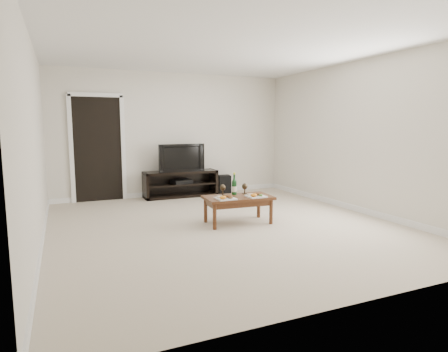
% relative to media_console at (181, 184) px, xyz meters
% --- Properties ---
extents(floor, '(5.50, 5.50, 0.00)m').
position_rel_media_console_xyz_m(floor, '(-0.07, -2.50, -0.28)').
color(floor, beige).
rests_on(floor, ground).
extents(back_wall, '(5.00, 0.04, 2.60)m').
position_rel_media_console_xyz_m(back_wall, '(-0.07, 0.27, 1.02)').
color(back_wall, silver).
rests_on(back_wall, ground).
extents(ceiling, '(5.00, 5.50, 0.04)m').
position_rel_media_console_xyz_m(ceiling, '(-0.07, -2.50, 2.35)').
color(ceiling, white).
rests_on(ceiling, back_wall).
extents(doorway, '(0.90, 0.02, 2.05)m').
position_rel_media_console_xyz_m(doorway, '(-1.62, 0.24, 0.75)').
color(doorway, black).
rests_on(doorway, ground).
extents(media_console, '(1.55, 0.45, 0.55)m').
position_rel_media_console_xyz_m(media_console, '(0.00, 0.00, 0.00)').
color(media_console, black).
rests_on(media_console, ground).
extents(television, '(1.00, 0.20, 0.57)m').
position_rel_media_console_xyz_m(television, '(0.00, 0.00, 0.56)').
color(television, black).
rests_on(television, media_console).
extents(av_receiver, '(0.45, 0.37, 0.08)m').
position_rel_media_console_xyz_m(av_receiver, '(0.01, -0.01, 0.05)').
color(av_receiver, black).
rests_on(av_receiver, media_console).
extents(subwoofer, '(0.31, 0.31, 0.40)m').
position_rel_media_console_xyz_m(subwoofer, '(1.02, 0.04, -0.08)').
color(subwoofer, black).
rests_on(subwoofer, ground).
extents(coffee_table, '(1.06, 0.62, 0.42)m').
position_rel_media_console_xyz_m(coffee_table, '(0.17, -2.45, -0.07)').
color(coffee_table, '#512916').
rests_on(coffee_table, ground).
extents(plate_left, '(0.27, 0.27, 0.07)m').
position_rel_media_console_xyz_m(plate_left, '(-0.09, -2.58, 0.18)').
color(plate_left, white).
rests_on(plate_left, coffee_table).
extents(plate_right, '(0.27, 0.27, 0.07)m').
position_rel_media_console_xyz_m(plate_right, '(0.40, -2.60, 0.18)').
color(plate_right, white).
rests_on(plate_right, coffee_table).
extents(wine_bottle, '(0.07, 0.07, 0.35)m').
position_rel_media_console_xyz_m(wine_bottle, '(0.18, -2.29, 0.32)').
color(wine_bottle, '#0F3916').
rests_on(wine_bottle, coffee_table).
extents(goblet_left, '(0.09, 0.09, 0.17)m').
position_rel_media_console_xyz_m(goblet_left, '(-0.01, -2.27, 0.23)').
color(goblet_left, '#31271B').
rests_on(goblet_left, coffee_table).
extents(goblet_right, '(0.09, 0.09, 0.17)m').
position_rel_media_console_xyz_m(goblet_right, '(0.36, -2.30, 0.23)').
color(goblet_right, '#31271B').
rests_on(goblet_right, coffee_table).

